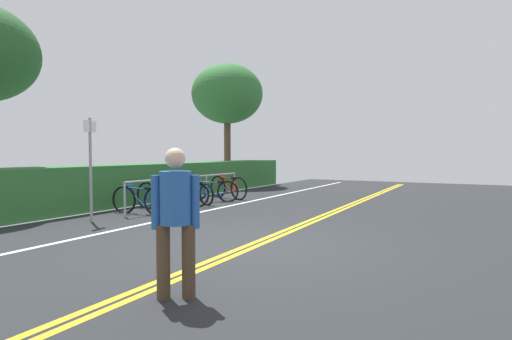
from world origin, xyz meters
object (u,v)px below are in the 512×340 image
at_px(bicycle_3, 197,193).
at_px(bicycle_1, 161,196).
at_px(bicycle_4, 212,191).
at_px(pedestrian, 176,213).
at_px(bicycle_0, 140,200).
at_px(sign_post_near, 90,160).
at_px(tree_mid, 227,94).
at_px(bicycle_2, 180,194).
at_px(bike_rack, 190,184).
at_px(bicycle_5, 228,187).

bearing_deg(bicycle_3, bicycle_1, 179.57).
bearing_deg(bicycle_4, pedestrian, -147.92).
xyz_separation_m(bicycle_0, sign_post_near, (-1.36, 0.10, 1.01)).
bearing_deg(bicycle_4, tree_mid, 28.24).
bearing_deg(bicycle_2, bicycle_0, -177.98).
bearing_deg(bicycle_3, tree_mid, 25.15).
bearing_deg(bicycle_2, bicycle_4, -4.59).
distance_m(bicycle_1, pedestrian, 6.78).
height_order(bicycle_0, bicycle_2, bicycle_2).
bearing_deg(bicycle_4, sign_post_near, 177.93).
bearing_deg(bicycle_1, bike_rack, -4.11).
relative_size(bike_rack, bicycle_5, 2.83).
distance_m(pedestrian, sign_post_near, 5.46).
relative_size(bicycle_0, bicycle_1, 0.91).
bearing_deg(bicycle_4, bicycle_1, 177.79).
height_order(bike_rack, bicycle_2, bike_rack).
relative_size(sign_post_near, tree_mid, 0.40).
bearing_deg(bicycle_0, bicycle_4, -1.10).
bearing_deg(bicycle_2, bike_rack, -19.14).
bearing_deg(bicycle_3, bicycle_4, -6.22).
distance_m(bicycle_3, pedestrian, 7.98).
height_order(bicycle_2, tree_mid, tree_mid).
bearing_deg(bicycle_5, bicycle_2, 176.81).
bearing_deg(bicycle_5, pedestrian, -151.01).
xyz_separation_m(bicycle_2, bicycle_3, (0.74, -0.04, -0.04)).
height_order(bicycle_1, pedestrian, pedestrian).
bearing_deg(pedestrian, bicycle_4, 32.08).
xyz_separation_m(bicycle_2, bicycle_5, (2.34, -0.13, 0.01)).
bearing_deg(bicycle_1, bicycle_0, -178.00).
relative_size(bicycle_5, sign_post_near, 0.77).
height_order(bicycle_3, pedestrian, pedestrian).
relative_size(bicycle_0, bicycle_3, 1.07).
bearing_deg(sign_post_near, bicycle_1, -1.91).
distance_m(bike_rack, bicycle_3, 0.53).
bearing_deg(bicycle_1, sign_post_near, 178.09).
bearing_deg(pedestrian, bike_rack, 36.60).
relative_size(bicycle_0, bicycle_2, 0.98).
height_order(bicycle_0, sign_post_near, sign_post_near).
distance_m(bicycle_2, tree_mid, 8.76).
xyz_separation_m(bicycle_2, sign_post_near, (-2.96, 0.04, 1.00)).
distance_m(bicycle_3, sign_post_near, 3.84).
bearing_deg(sign_post_near, bike_rack, -2.66).
xyz_separation_m(bicycle_1, bicycle_4, (2.22, -0.09, -0.04)).
xyz_separation_m(sign_post_near, tree_mid, (10.21, 2.97, 2.88)).
bearing_deg(tree_mid, bicycle_2, -157.41).
bearing_deg(pedestrian, bicycle_3, 35.14).
bearing_deg(pedestrian, bicycle_1, 42.74).
bearing_deg(bike_rack, bicycle_1, 175.89).
relative_size(bicycle_4, sign_post_near, 0.71).
height_order(bike_rack, bicycle_0, bike_rack).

